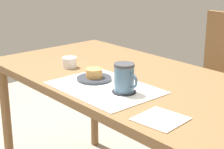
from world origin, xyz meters
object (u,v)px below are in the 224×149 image
(dining_table, at_px, (126,91))
(coffee_mug, at_px, (125,78))
(pastry_plate, at_px, (94,79))
(pastry, at_px, (94,73))
(sugar_bowl, at_px, (69,62))
(wooden_chair, at_px, (221,87))

(dining_table, relative_size, coffee_mug, 12.14)
(pastry_plate, distance_m, pastry, 0.03)
(coffee_mug, xyz_separation_m, sugar_bowl, (-0.44, 0.05, -0.04))
(pastry, xyz_separation_m, sugar_bowl, (-0.24, 0.04, -0.01))
(coffee_mug, bearing_deg, wooden_chair, 96.80)
(dining_table, bearing_deg, coffee_mug, -45.17)
(pastry_plate, bearing_deg, dining_table, 77.79)
(dining_table, height_order, sugar_bowl, sugar_bowl)
(coffee_mug, bearing_deg, sugar_bowl, 174.14)
(pastry, bearing_deg, wooden_chair, 83.22)
(dining_table, distance_m, wooden_chair, 0.69)
(dining_table, bearing_deg, sugar_bowl, -155.84)
(pastry, relative_size, coffee_mug, 0.64)
(dining_table, height_order, pastry_plate, pastry_plate)
(pastry_plate, bearing_deg, sugar_bowl, 171.19)
(wooden_chair, distance_m, pastry_plate, 0.87)
(pastry_plate, xyz_separation_m, coffee_mug, (0.20, -0.01, 0.06))
(pastry, distance_m, coffee_mug, 0.20)
(pastry, height_order, coffee_mug, coffee_mug)
(sugar_bowl, bearing_deg, pastry, -8.81)
(pastry_plate, relative_size, pastry, 2.10)
(dining_table, relative_size, wooden_chair, 1.50)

